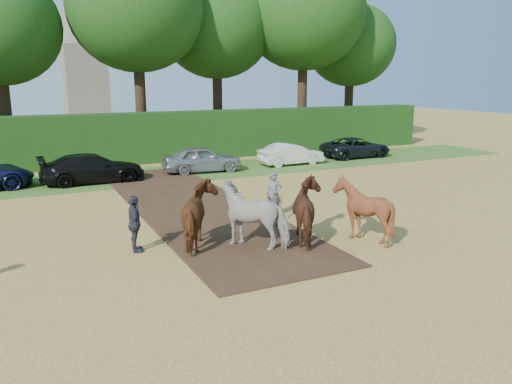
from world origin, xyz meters
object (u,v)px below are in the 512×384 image
at_px(spectator_far, 135,224).
at_px(church, 80,4).
at_px(parked_cars, 173,161).
at_px(plough_team, 284,212).

xyz_separation_m(spectator_far, church, (5.75, 52.43, 12.88)).
xyz_separation_m(parked_cars, church, (1.22, 41.11, 13.04)).
height_order(spectator_far, parked_cars, spectator_far).
distance_m(plough_team, parked_cars, 12.49).
bearing_deg(church, plough_team, -91.51).
bearing_deg(plough_team, parked_cars, 89.09).
relative_size(spectator_far, parked_cars, 0.06).
distance_m(parked_cars, church, 43.14).
relative_size(plough_team, church, 0.25).
relative_size(parked_cars, church, 0.99).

